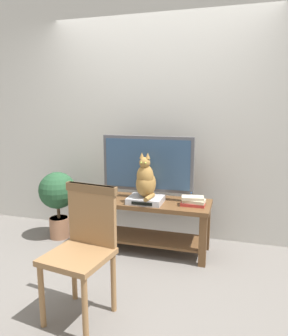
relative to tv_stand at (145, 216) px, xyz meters
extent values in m
plane|color=slate|center=(0.02, -0.64, -0.38)|extent=(12.00, 12.00, 0.00)
cube|color=beige|center=(0.02, 0.54, 1.02)|extent=(7.00, 0.12, 2.80)
cube|color=brown|center=(0.00, 0.00, 0.15)|extent=(1.34, 0.48, 0.04)
cube|color=brown|center=(-0.62, -0.19, -0.13)|extent=(0.07, 0.07, 0.50)
cube|color=brown|center=(0.62, -0.19, -0.13)|extent=(0.07, 0.07, 0.50)
cube|color=brown|center=(-0.62, 0.19, -0.13)|extent=(0.07, 0.07, 0.50)
cube|color=brown|center=(0.62, 0.19, -0.13)|extent=(0.07, 0.07, 0.50)
cube|color=brown|center=(0.00, 0.00, -0.24)|extent=(1.24, 0.40, 0.02)
cube|color=#4C4C51|center=(0.00, 0.08, 0.18)|extent=(0.31, 0.20, 0.03)
cube|color=#4C4C51|center=(0.00, 0.08, 0.23)|extent=(0.06, 0.04, 0.06)
cube|color=#4C4C51|center=(0.00, 0.08, 0.54)|extent=(0.97, 0.05, 0.58)
cube|color=navy|center=(0.00, 0.05, 0.54)|extent=(0.90, 0.01, 0.51)
sphere|color=#2672F2|center=(0.47, 0.05, 0.27)|extent=(0.01, 0.01, 0.01)
cube|color=#BCBCC1|center=(0.03, -0.07, 0.20)|extent=(0.35, 0.30, 0.06)
cube|color=black|center=(0.03, -0.22, 0.20)|extent=(0.21, 0.01, 0.03)
ellipsoid|color=olive|center=(0.03, -0.07, 0.36)|extent=(0.20, 0.25, 0.26)
ellipsoid|color=olive|center=(0.03, -0.10, 0.45)|extent=(0.17, 0.16, 0.24)
sphere|color=olive|center=(0.03, -0.11, 0.59)|extent=(0.11, 0.11, 0.11)
cone|color=olive|center=(0.00, -0.11, 0.66)|extent=(0.05, 0.05, 0.06)
cone|color=olive|center=(0.06, -0.11, 0.66)|extent=(0.05, 0.05, 0.06)
sphere|color=#B2C64C|center=(0.00, -0.16, 0.59)|extent=(0.02, 0.02, 0.02)
sphere|color=#B2C64C|center=(0.05, -0.16, 0.59)|extent=(0.02, 0.02, 0.02)
cylinder|color=olive|center=(0.09, -0.16, 0.25)|extent=(0.07, 0.20, 0.04)
cylinder|color=olive|center=(-0.34, -1.36, -0.15)|extent=(0.04, 0.04, 0.46)
cylinder|color=olive|center=(0.01, -1.42, -0.15)|extent=(0.04, 0.04, 0.46)
cylinder|color=olive|center=(-0.29, -1.01, -0.15)|extent=(0.04, 0.04, 0.46)
cylinder|color=olive|center=(0.06, -1.06, -0.15)|extent=(0.04, 0.04, 0.46)
cube|color=olive|center=(-0.14, -1.21, 0.10)|extent=(0.47, 0.47, 0.04)
cube|color=olive|center=(-0.11, -1.03, 0.35)|extent=(0.40, 0.09, 0.46)
cube|color=brown|center=(-0.11, -1.03, 0.55)|extent=(0.42, 0.11, 0.06)
cube|color=#B2332D|center=(0.50, -0.04, 0.18)|extent=(0.23, 0.15, 0.03)
cube|color=beige|center=(0.51, -0.03, 0.21)|extent=(0.22, 0.15, 0.03)
cube|color=beige|center=(0.50, -0.04, 0.24)|extent=(0.23, 0.15, 0.03)
cylinder|color=#9E6B4C|center=(-1.05, 0.02, -0.26)|extent=(0.22, 0.22, 0.24)
cylinder|color=#332319|center=(-1.05, 0.02, -0.15)|extent=(0.20, 0.20, 0.02)
cylinder|color=#4C3823|center=(-1.05, 0.02, -0.06)|extent=(0.04, 0.04, 0.16)
sphere|color=#234C2D|center=(-1.05, 0.02, 0.19)|extent=(0.42, 0.42, 0.42)
camera|label=1|loc=(0.88, -3.04, 1.13)|focal=33.83mm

